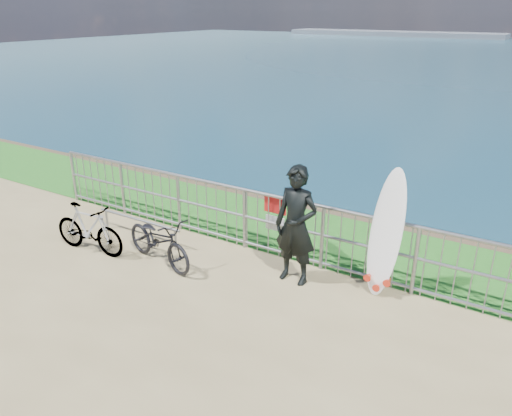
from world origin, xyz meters
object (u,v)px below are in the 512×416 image
Objects in this scene: bicycle_far at (89,229)px; bicycle_near at (159,240)px; surfer at (296,226)px; surfboard at (385,238)px.

bicycle_near is at bearing -81.27° from bicycle_far.
bicycle_far is (-1.32, -0.32, 0.02)m from bicycle_near.
surfer reaches higher than bicycle_far.
bicycle_far is (-3.50, -1.03, -0.50)m from surfer.
surfer is 1.15× the size of bicycle_near.
bicycle_near is at bearing -162.24° from surfboard.
bicycle_near is (-3.45, -1.10, -0.46)m from surfboard.
bicycle_far is at bearing -162.48° from surfer.
surfer is at bearing -162.48° from surfboard.
surfboard is (1.26, 0.40, -0.05)m from surfer.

